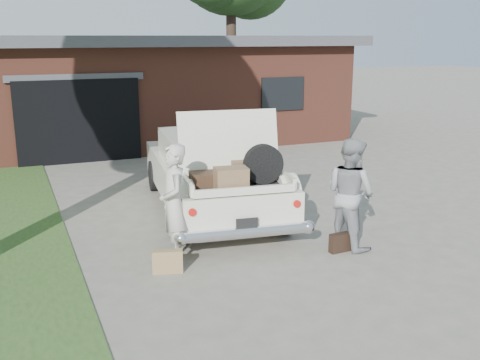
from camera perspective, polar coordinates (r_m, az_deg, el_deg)
name	(u,v)px	position (r m, az deg, el deg)	size (l,w,h in m)	color
ground	(255,259)	(8.57, 1.57, -8.06)	(90.00, 90.00, 0.00)	gray
house	(141,86)	(19.23, -10.06, 9.38)	(12.80, 7.80, 3.30)	brown
sedan	(211,172)	(10.73, -2.97, 0.78)	(2.63, 5.34, 2.11)	beige
woman_left	(174,204)	(8.30, -6.73, -2.41)	(0.65, 0.43, 1.78)	beige
woman_right	(350,193)	(8.98, 11.13, -1.32)	(0.86, 0.67, 1.77)	gray
suitcase_left	(168,261)	(8.13, -7.37, -8.21)	(0.43, 0.14, 0.33)	#9C7F4F
suitcase_right	(341,242)	(8.96, 10.23, -6.25)	(0.39, 0.12, 0.30)	black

